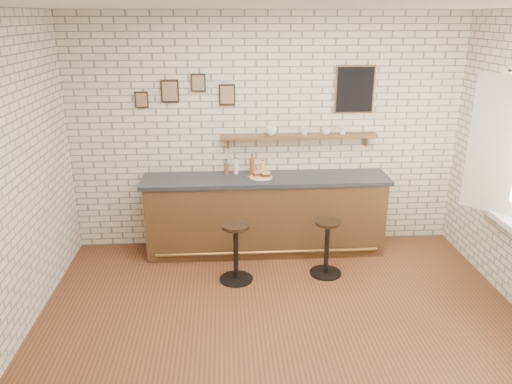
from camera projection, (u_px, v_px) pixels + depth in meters
ground at (283, 324)px, 5.00m from camera, size 5.00×5.00×0.00m
bar_counter at (266, 214)px, 6.43m from camera, size 3.10×0.65×1.01m
sandwich_plate at (261, 177)px, 6.24m from camera, size 0.28×0.28×0.01m
ciabatta_sandwich at (262, 174)px, 6.23m from camera, size 0.24×0.17×0.08m
potato_chips at (259, 177)px, 6.23m from camera, size 0.26×0.20×0.00m
bitters_bottle_brown at (226, 168)px, 6.36m from camera, size 0.06×0.06×0.19m
bitters_bottle_white at (236, 167)px, 6.36m from camera, size 0.06×0.06×0.22m
bitters_bottle_amber at (252, 165)px, 6.37m from camera, size 0.06×0.06×0.26m
condiment_bottle_yellow at (263, 168)px, 6.39m from camera, size 0.06×0.06×0.18m
bar_stool_left at (236, 251)px, 5.73m from camera, size 0.39×0.39×0.70m
bar_stool_right at (327, 246)px, 5.87m from camera, size 0.38×0.38×0.68m
wall_shelf at (299, 136)px, 6.32m from camera, size 2.00×0.18×0.18m
shelf_cup_a at (271, 131)px, 6.27m from camera, size 0.15×0.15×0.11m
shelf_cup_b at (304, 131)px, 6.30m from camera, size 0.14×0.14×0.09m
shelf_cup_c at (326, 131)px, 6.32m from camera, size 0.13×0.13×0.09m
shelf_cup_d at (343, 130)px, 6.33m from camera, size 0.11×0.11×0.10m
back_wall_decor at (285, 90)px, 6.19m from camera, size 2.96×0.02×0.56m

